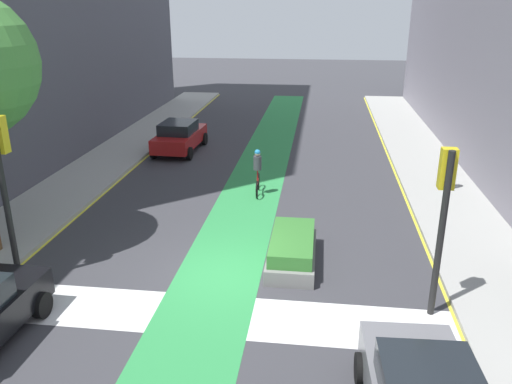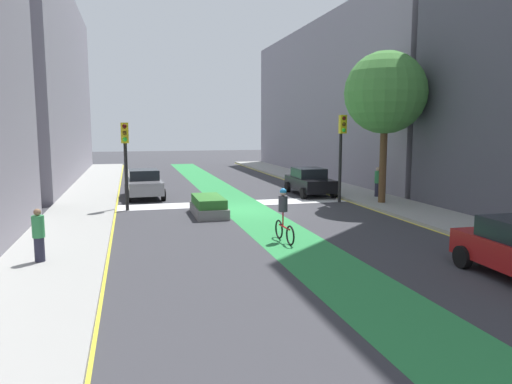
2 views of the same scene
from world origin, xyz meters
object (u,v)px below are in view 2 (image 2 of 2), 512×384
(traffic_signal_near_right, at_px, (125,149))
(traffic_signal_near_left, at_px, (342,142))
(car_black_left_near, at_px, (310,181))
(pedestrian_sidewalk_left_a, at_px, (378,182))
(street_tree_near, at_px, (385,93))
(cyclist_in_lane, at_px, (284,214))
(median_planter, at_px, (209,206))
(car_grey_right_near, at_px, (144,183))
(pedestrian_sidewalk_right_a, at_px, (39,235))

(traffic_signal_near_right, distance_m, traffic_signal_near_left, 10.88)
(car_black_left_near, bearing_deg, pedestrian_sidewalk_left_a, 139.59)
(pedestrian_sidewalk_left_a, height_order, street_tree_near, street_tree_near)
(traffic_signal_near_left, height_order, pedestrian_sidewalk_left_a, traffic_signal_near_left)
(cyclist_in_lane, distance_m, pedestrian_sidewalk_left_a, 11.46)
(car_black_left_near, bearing_deg, median_planter, 36.88)
(traffic_signal_near_left, relative_size, cyclist_in_lane, 2.46)
(traffic_signal_near_right, bearing_deg, median_planter, 149.14)
(car_grey_right_near, height_order, cyclist_in_lane, cyclist_in_lane)
(car_black_left_near, bearing_deg, car_grey_right_near, -8.18)
(traffic_signal_near_right, distance_m, car_black_left_near, 10.94)
(car_grey_right_near, bearing_deg, cyclist_in_lane, 109.90)
(car_grey_right_near, xyz_separation_m, pedestrian_sidewalk_right_a, (3.27, 13.23, 0.11))
(traffic_signal_near_left, distance_m, median_planter, 8.08)
(pedestrian_sidewalk_left_a, bearing_deg, cyclist_in_lane, 45.40)
(traffic_signal_near_right, height_order, pedestrian_sidewalk_left_a, traffic_signal_near_right)
(car_grey_right_near, relative_size, cyclist_in_lane, 2.30)
(car_grey_right_near, distance_m, cyclist_in_lane, 12.84)
(traffic_signal_near_right, relative_size, cyclist_in_lane, 2.24)
(car_grey_right_near, relative_size, pedestrian_sidewalk_left_a, 2.64)
(traffic_signal_near_left, height_order, median_planter, traffic_signal_near_left)
(traffic_signal_near_left, xyz_separation_m, pedestrian_sidewalk_right_a, (13.24, 8.79, -2.27))
(traffic_signal_near_left, height_order, car_black_left_near, traffic_signal_near_left)
(car_black_left_near, height_order, cyclist_in_lane, cyclist_in_lane)
(cyclist_in_lane, relative_size, median_planter, 0.61)
(car_black_left_near, bearing_deg, street_tree_near, 116.15)
(median_planter, bearing_deg, pedestrian_sidewalk_left_a, -165.53)
(street_tree_near, bearing_deg, traffic_signal_near_right, -6.98)
(traffic_signal_near_left, bearing_deg, car_grey_right_near, -24.04)
(street_tree_near, height_order, median_planter, street_tree_near)
(pedestrian_sidewalk_left_a, bearing_deg, pedestrian_sidewalk_right_a, 30.74)
(car_black_left_near, distance_m, pedestrian_sidewalk_right_a, 17.38)
(pedestrian_sidewalk_left_a, distance_m, street_tree_near, 5.09)
(traffic_signal_near_left, distance_m, cyclist_in_lane, 9.71)
(traffic_signal_near_left, relative_size, street_tree_near, 0.61)
(car_black_left_near, height_order, pedestrian_sidewalk_left_a, pedestrian_sidewalk_left_a)
(traffic_signal_near_left, xyz_separation_m, pedestrian_sidewalk_left_a, (-2.44, -0.54, -2.22))
(traffic_signal_near_left, bearing_deg, pedestrian_sidewalk_right_a, 33.57)
(traffic_signal_near_left, xyz_separation_m, median_planter, (7.32, 1.98, -2.78))
(median_planter, bearing_deg, traffic_signal_near_right, -30.86)
(car_grey_right_near, height_order, pedestrian_sidewalk_left_a, pedestrian_sidewalk_left_a)
(traffic_signal_near_right, bearing_deg, traffic_signal_near_left, 179.24)
(traffic_signal_near_right, xyz_separation_m, pedestrian_sidewalk_left_a, (-13.32, -0.40, -1.94))
(traffic_signal_near_right, relative_size, car_grey_right_near, 0.97)
(pedestrian_sidewalk_left_a, height_order, median_planter, pedestrian_sidewalk_left_a)
(cyclist_in_lane, height_order, street_tree_near, street_tree_near)
(traffic_signal_near_right, distance_m, street_tree_near, 12.90)
(pedestrian_sidewalk_right_a, bearing_deg, car_black_left_near, -136.87)
(traffic_signal_near_right, xyz_separation_m, street_tree_near, (-12.52, 1.53, 2.70))
(traffic_signal_near_right, xyz_separation_m, pedestrian_sidewalk_right_a, (2.36, 8.93, -2.00))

